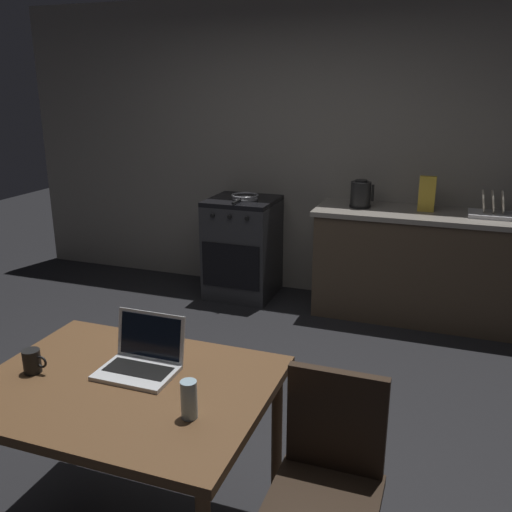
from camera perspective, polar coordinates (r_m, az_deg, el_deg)
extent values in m
plane|color=black|center=(3.48, -5.67, -16.20)|extent=(12.00, 12.00, 0.00)
cube|color=gray|center=(5.10, 8.64, 10.48)|extent=(6.40, 0.10, 2.65)
cube|color=#4C3D2D|center=(4.85, 18.80, -1.39)|extent=(2.10, 0.60, 0.88)
cube|color=gray|center=(4.73, 19.34, 3.88)|extent=(2.16, 0.64, 0.04)
cube|color=#2D2D30|center=(5.17, -1.36, 0.70)|extent=(0.60, 0.60, 0.88)
cube|color=black|center=(5.06, -1.39, 5.68)|extent=(0.60, 0.60, 0.04)
cube|color=black|center=(4.92, -2.63, -1.06)|extent=(0.54, 0.01, 0.40)
cylinder|color=black|center=(4.85, -4.50, 4.16)|extent=(0.04, 0.02, 0.04)
cylinder|color=black|center=(4.79, -2.75, 4.02)|extent=(0.04, 0.02, 0.04)
cylinder|color=black|center=(4.73, -0.95, 3.88)|extent=(0.04, 0.02, 0.04)
cube|color=brown|center=(2.39, -13.31, -12.95)|extent=(1.18, 0.90, 0.04)
cylinder|color=brown|center=(3.12, -17.27, -13.52)|extent=(0.05, 0.05, 0.71)
cylinder|color=brown|center=(2.69, 2.14, -18.11)|extent=(0.05, 0.05, 0.71)
cube|color=#2D2116|center=(2.22, 6.90, -23.78)|extent=(0.40, 0.40, 0.04)
cube|color=#2D2116|center=(2.23, 8.23, -16.35)|extent=(0.38, 0.04, 0.42)
cylinder|color=#2D2116|center=(2.54, 3.54, -24.72)|extent=(0.04, 0.04, 0.44)
cube|color=silver|center=(2.42, -12.16, -11.64)|extent=(0.32, 0.22, 0.02)
cube|color=black|center=(2.43, -11.99, -11.28)|extent=(0.28, 0.12, 0.00)
cube|color=silver|center=(2.47, -10.74, -8.03)|extent=(0.32, 0.05, 0.21)
cube|color=black|center=(2.47, -10.80, -8.10)|extent=(0.29, 0.04, 0.18)
cylinder|color=black|center=(4.78, 10.61, 5.07)|extent=(0.18, 0.18, 0.02)
cylinder|color=black|center=(4.76, 10.68, 6.33)|extent=(0.17, 0.17, 0.19)
cylinder|color=black|center=(4.74, 10.75, 7.59)|extent=(0.10, 0.10, 0.02)
cube|color=black|center=(4.74, 11.88, 6.35)|extent=(0.02, 0.02, 0.14)
cylinder|color=gray|center=(5.02, -1.14, 5.91)|extent=(0.23, 0.23, 0.01)
torus|color=gray|center=(5.02, -1.14, 6.25)|extent=(0.25, 0.25, 0.02)
cylinder|color=black|center=(4.83, -2.01, 5.61)|extent=(0.02, 0.18, 0.02)
cylinder|color=black|center=(2.55, -22.00, -9.97)|extent=(0.07, 0.07, 0.10)
torus|color=black|center=(2.52, -21.16, -10.10)|extent=(0.05, 0.01, 0.05)
cylinder|color=#99B7C6|center=(2.09, -6.89, -14.40)|extent=(0.06, 0.06, 0.15)
cube|color=gold|center=(4.72, 17.13, 6.11)|extent=(0.13, 0.05, 0.29)
cube|color=silver|center=(4.73, 22.98, 3.92)|extent=(0.34, 0.26, 0.03)
cylinder|color=beige|center=(4.71, 22.28, 5.25)|extent=(0.04, 0.18, 0.18)
cylinder|color=beige|center=(4.71, 23.13, 5.16)|extent=(0.04, 0.18, 0.18)
cylinder|color=beige|center=(4.71, 23.98, 5.07)|extent=(0.04, 0.18, 0.18)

